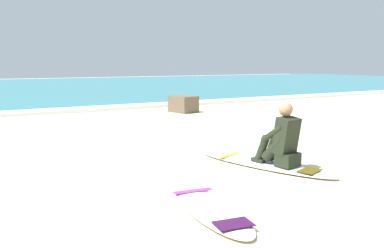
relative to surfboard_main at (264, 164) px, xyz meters
The scene contains 7 objects.
ground_plane 1.17m from the surfboard_main, behind, with size 80.00×80.00×0.00m, color beige.
sea 22.36m from the surfboard_main, 93.00° to the left, with size 80.00×28.00×0.10m, color teal.
breaking_foam 8.71m from the surfboard_main, 97.72° to the left, with size 80.00×0.90×0.11m, color white.
surfboard_main is the anchor object (origin of this frame).
surfer_seated 0.49m from the surfboard_main, 70.35° to the right, with size 0.45×0.75×0.95m.
surfboard_spare_near 2.11m from the surfboard_main, 146.34° to the right, with size 0.80×1.83×0.08m.
shoreline_rock 7.05m from the surfboard_main, 71.01° to the left, with size 0.83×0.63×0.53m, color brown.
Camera 1 is at (-2.85, -4.62, 1.58)m, focal length 37.57 mm.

